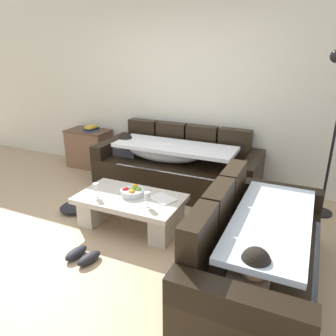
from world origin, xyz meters
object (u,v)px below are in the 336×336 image
at_px(wine_glass_near_right, 147,197).
at_px(open_magazine, 163,199).
at_px(wine_glass_near_left, 96,187).
at_px(book_stack_on_cabinet, 91,128).
at_px(fruit_bowl, 133,191).
at_px(crumpled_garment, 76,207).
at_px(coffee_table, 131,208).
at_px(couch_near_window, 256,253).
at_px(pair_of_shoes, 83,256).
at_px(side_cabinet, 89,148).
at_px(floor_lamp, 331,127).
at_px(couch_along_wall, 175,166).

height_order(wine_glass_near_right, open_magazine, wine_glass_near_right).
bearing_deg(wine_glass_near_left, book_stack_on_cabinet, 127.61).
xyz_separation_m(fruit_bowl, book_stack_on_cabinet, (-1.60, 1.40, 0.25)).
bearing_deg(crumpled_garment, coffee_table, -1.57).
distance_m(couch_near_window, wine_glass_near_left, 1.86).
bearing_deg(pair_of_shoes, coffee_table, 81.51).
bearing_deg(side_cabinet, book_stack_on_cabinet, 4.13).
distance_m(fruit_bowl, pair_of_shoes, 0.90).
distance_m(wine_glass_near_right, book_stack_on_cabinet, 2.47).
relative_size(wine_glass_near_right, side_cabinet, 0.23).
height_order(wine_glass_near_left, floor_lamp, floor_lamp).
xyz_separation_m(couch_near_window, fruit_bowl, (-1.49, 0.49, 0.09)).
height_order(wine_glass_near_left, book_stack_on_cabinet, book_stack_on_cabinet).
bearing_deg(wine_glass_near_right, pair_of_shoes, -122.79).
distance_m(couch_near_window, open_magazine, 1.25).
bearing_deg(wine_glass_near_left, floor_lamp, 30.78).
bearing_deg(book_stack_on_cabinet, couch_near_window, -31.51).
xyz_separation_m(couch_near_window, crumpled_garment, (-2.32, 0.46, -0.28)).
bearing_deg(couch_near_window, coffee_table, 73.85).
bearing_deg(couch_along_wall, fruit_bowl, -90.88).
distance_m(couch_near_window, coffee_table, 1.56).
height_order(coffee_table, book_stack_on_cabinet, book_stack_on_cabinet).
distance_m(side_cabinet, crumpled_garment, 1.68).
relative_size(couch_along_wall, floor_lamp, 1.19).
bearing_deg(couch_near_window, open_magazine, 64.88).
xyz_separation_m(couch_along_wall, open_magazine, (0.34, -1.13, 0.05)).
bearing_deg(side_cabinet, floor_lamp, -3.82).
bearing_deg(coffee_table, floor_lamp, 31.70).
bearing_deg(open_magazine, coffee_table, -142.31).
height_order(wine_glass_near_left, wine_glass_near_right, same).
distance_m(couch_along_wall, side_cabinet, 1.70).
bearing_deg(coffee_table, wine_glass_near_left, -154.79).
relative_size(couch_along_wall, side_cabinet, 3.22).
relative_size(side_cabinet, pair_of_shoes, 2.16).
bearing_deg(fruit_bowl, open_magazine, 6.81).
xyz_separation_m(side_cabinet, book_stack_on_cabinet, (0.07, 0.01, 0.36)).
bearing_deg(crumpled_garment, fruit_bowl, 2.16).
bearing_deg(fruit_bowl, couch_along_wall, 89.12).
relative_size(couch_near_window, crumpled_garment, 4.77).
relative_size(wine_glass_near_left, crumpled_garment, 0.42).
distance_m(coffee_table, fruit_bowl, 0.19).
relative_size(couch_near_window, open_magazine, 6.81).
height_order(side_cabinet, pair_of_shoes, side_cabinet).
distance_m(couch_near_window, fruit_bowl, 1.57).
xyz_separation_m(floor_lamp, crumpled_garment, (-2.78, -1.19, -1.06)).
relative_size(couch_near_window, side_cabinet, 2.65).
height_order(open_magazine, book_stack_on_cabinet, book_stack_on_cabinet).
xyz_separation_m(couch_along_wall, crumpled_garment, (-0.85, -1.20, -0.27)).
bearing_deg(side_cabinet, fruit_bowl, -39.98).
relative_size(side_cabinet, book_stack_on_cabinet, 3.15).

